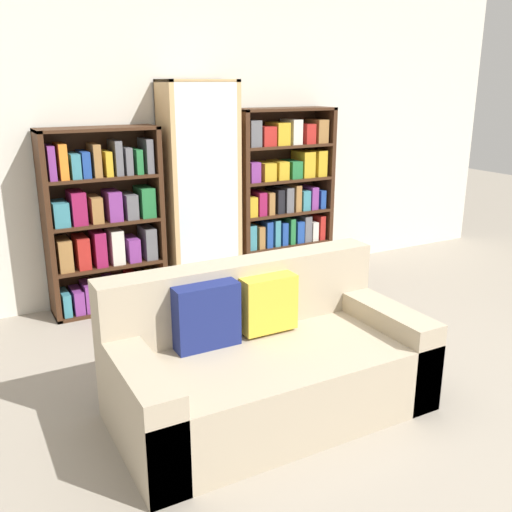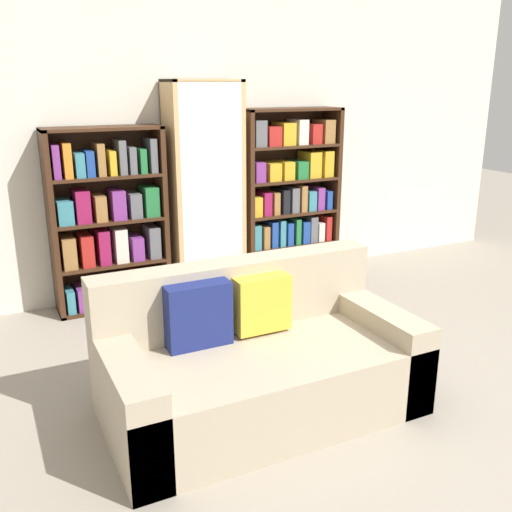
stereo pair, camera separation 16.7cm
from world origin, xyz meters
name	(u,v)px [view 2 (the right image)]	position (x,y,z in m)	size (l,w,h in m)	color
ground_plane	(390,423)	(0.00, 0.00, 0.00)	(16.00, 16.00, 0.00)	gray
wall_back	(208,135)	(0.00, 2.61, 1.35)	(6.65, 0.06, 2.70)	silver
couch	(258,363)	(-0.58, 0.46, 0.28)	(1.72, 0.88, 0.81)	tan
bookshelf_left	(109,225)	(-0.96, 2.41, 0.69)	(0.91, 0.32, 1.47)	#3D2314
display_cabinet	(204,191)	(-0.14, 2.39, 0.91)	(0.61, 0.36, 1.82)	tan
bookshelf_right	(289,197)	(0.70, 2.41, 0.77)	(0.94, 0.32, 1.58)	#3D2314
wine_bottle	(279,297)	(0.17, 1.60, 0.16)	(0.09, 0.09, 0.39)	#192333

